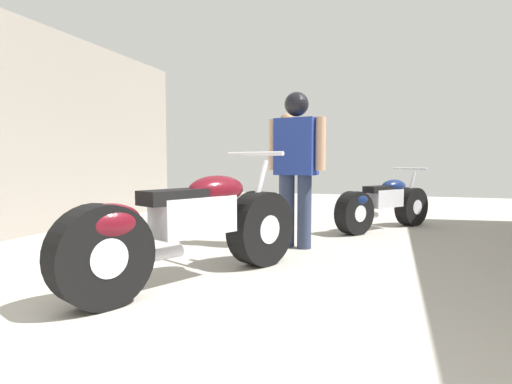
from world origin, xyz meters
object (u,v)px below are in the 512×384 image
Objects in this scene: motorcycle_maroon_cruiser at (190,228)px; mechanic_with_helmet at (296,155)px; motorcycle_black_naked at (383,204)px; mechanic_in_blue at (287,161)px.

mechanic_with_helmet is (0.48, 1.60, 0.58)m from motorcycle_maroon_cruiser.
motorcycle_maroon_cruiser reaches higher than motorcycle_black_naked.
mechanic_with_helmet is (-0.89, -1.54, 0.66)m from motorcycle_black_naked.
mechanic_in_blue reaches higher than mechanic_with_helmet.
motorcycle_maroon_cruiser is 1.77m from mechanic_with_helmet.
motorcycle_maroon_cruiser is at bearing -113.58° from motorcycle_black_naked.
mechanic_with_helmet is (0.60, -1.98, 0.06)m from mechanic_in_blue.
motorcycle_maroon_cruiser is at bearing -106.73° from mechanic_with_helmet.
motorcycle_black_naked is 0.95× the size of mechanic_in_blue.
mechanic_in_blue is 1.00× the size of mechanic_with_helmet.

